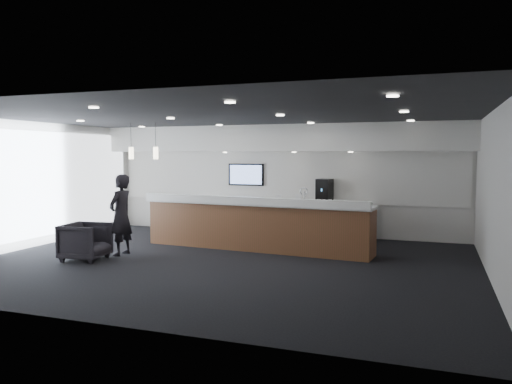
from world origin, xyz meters
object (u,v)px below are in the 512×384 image
(service_counter, at_px, (256,225))
(coffee_machine, at_px, (325,191))
(lounge_guest, at_px, (121,215))
(armchair, at_px, (86,241))

(service_counter, bearing_deg, coffee_machine, 66.30)
(coffee_machine, distance_m, lounge_guest, 5.32)
(coffee_machine, height_order, lounge_guest, lounge_guest)
(service_counter, distance_m, coffee_machine, 2.54)
(armchair, relative_size, lounge_guest, 0.48)
(coffee_machine, height_order, armchair, coffee_machine)
(coffee_machine, distance_m, armchair, 6.15)
(coffee_machine, xyz_separation_m, armchair, (-4.12, -4.48, -0.87))
(service_counter, distance_m, armchair, 3.77)
(service_counter, xyz_separation_m, coffee_machine, (1.17, 2.15, 0.69))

